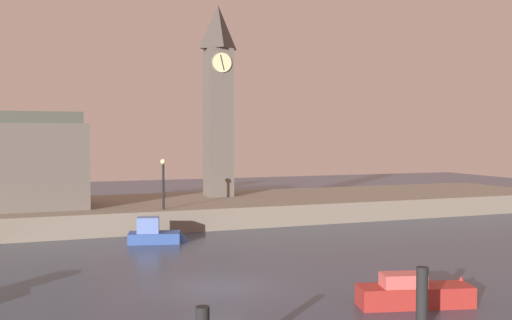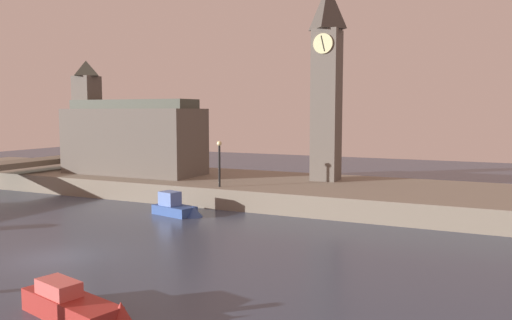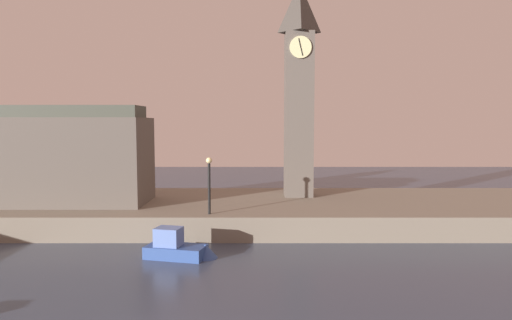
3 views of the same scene
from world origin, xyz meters
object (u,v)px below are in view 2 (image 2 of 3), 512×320
object	(u,v)px
boat_tour_blue	(178,208)
boat_dinghy_red	(80,308)
parliament_hall	(129,136)
streetlamp	(219,158)
clock_tower	(327,80)

from	to	relation	value
boat_tour_blue	boat_dinghy_red	bearing A→B (deg)	-66.63
boat_dinghy_red	parliament_hall	bearing A→B (deg)	125.84
streetlamp	boat_tour_blue	world-z (taller)	streetlamp
streetlamp	boat_dinghy_red	world-z (taller)	streetlamp
clock_tower	parliament_hall	distance (m)	18.23
clock_tower	parliament_hall	bearing A→B (deg)	-169.88
streetlamp	boat_tour_blue	bearing A→B (deg)	-105.09
streetlamp	boat_dinghy_red	xyz separation A→B (m)	(5.99, -20.22, -3.18)
streetlamp	boat_dinghy_red	bearing A→B (deg)	-73.49
parliament_hall	boat_dinghy_red	xyz separation A→B (m)	(17.38, -24.06, -4.34)
parliament_hall	streetlamp	bearing A→B (deg)	-18.65
clock_tower	streetlamp	world-z (taller)	clock_tower
parliament_hall	clock_tower	bearing A→B (deg)	10.12
clock_tower	streetlamp	bearing A→B (deg)	-130.56
streetlamp	boat_dinghy_red	distance (m)	21.33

